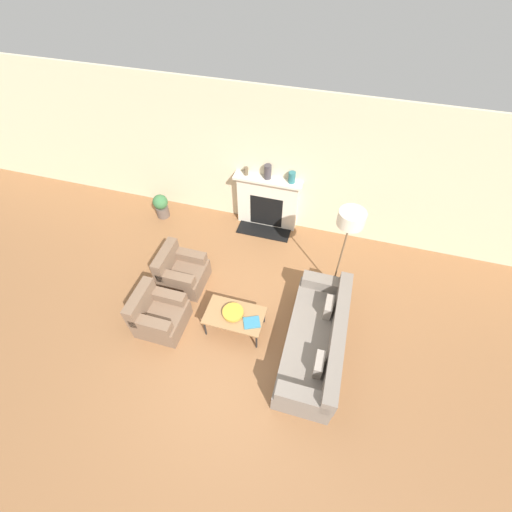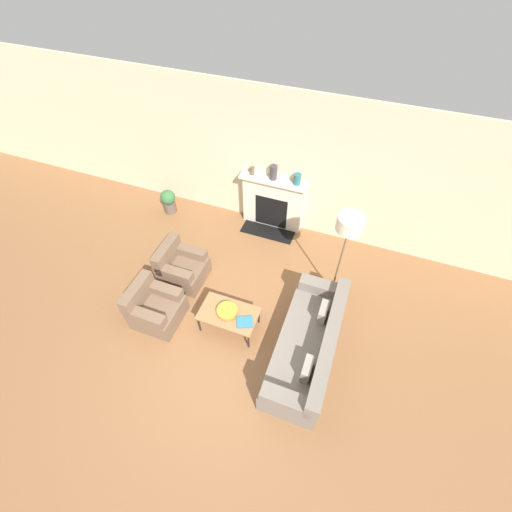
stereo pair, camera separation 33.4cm
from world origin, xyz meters
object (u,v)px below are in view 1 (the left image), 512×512
(armchair_far, at_px, (181,272))
(floor_lamp, at_px, (350,225))
(couch, at_px, (317,341))
(coffee_table, at_px, (235,316))
(mantel_vase_center_left, at_px, (268,172))
(book, at_px, (252,323))
(mantel_vase_left, at_px, (246,171))
(bowl, at_px, (233,312))
(mantel_vase_center_right, at_px, (292,177))
(fireplace, at_px, (267,203))
(armchair_near, at_px, (158,315))
(potted_plant, at_px, (161,205))

(armchair_far, distance_m, floor_lamp, 3.10)
(couch, xyz_separation_m, coffee_table, (-1.37, 0.03, 0.09))
(floor_lamp, height_order, mantel_vase_center_left, floor_lamp)
(book, height_order, mantel_vase_left, mantel_vase_left)
(coffee_table, distance_m, mantel_vase_left, 2.88)
(bowl, xyz_separation_m, book, (0.34, -0.08, -0.03))
(couch, height_order, mantel_vase_center_right, mantel_vase_center_right)
(coffee_table, xyz_separation_m, mantel_vase_center_left, (-0.16, 2.67, 0.96))
(mantel_vase_center_right, bearing_deg, bowl, -97.48)
(fireplace, bearing_deg, mantel_vase_center_right, 1.74)
(book, relative_size, mantel_vase_center_left, 1.10)
(armchair_near, xyz_separation_m, book, (1.56, 0.21, 0.13))
(mantel_vase_center_left, relative_size, mantel_vase_center_right, 1.32)
(couch, relative_size, armchair_near, 2.83)
(bowl, xyz_separation_m, potted_plant, (-2.42, 2.26, -0.16))
(bowl, bearing_deg, book, -12.98)
(couch, bearing_deg, bowl, -91.60)
(couch, bearing_deg, floor_lamp, 175.27)
(coffee_table, height_order, mantel_vase_center_right, mantel_vase_center_right)
(coffee_table, distance_m, bowl, 0.08)
(book, xyz_separation_m, mantel_vase_left, (-0.91, 2.74, 0.84))
(fireplace, xyz_separation_m, mantel_vase_center_left, (-0.02, 0.01, 0.76))
(armchair_far, bearing_deg, floor_lamp, -76.64)
(armchair_far, relative_size, mantel_vase_left, 4.94)
(fireplace, relative_size, armchair_far, 1.77)
(armchair_near, xyz_separation_m, mantel_vase_left, (0.66, 2.95, 0.97))
(potted_plant, bearing_deg, mantel_vase_center_left, 9.92)
(armchair_far, relative_size, mantel_vase_center_right, 3.53)
(bowl, bearing_deg, armchair_near, -166.86)
(armchair_far, bearing_deg, armchair_near, -180.00)
(armchair_far, bearing_deg, fireplace, -29.09)
(armchair_near, bearing_deg, mantel_vase_center_left, -20.37)
(coffee_table, relative_size, mantel_vase_center_right, 4.35)
(coffee_table, bearing_deg, bowl, 158.29)
(mantel_vase_left, bearing_deg, mantel_vase_center_right, 0.00)
(armchair_near, relative_size, coffee_table, 0.81)
(mantel_vase_center_right, bearing_deg, book, -90.18)
(coffee_table, xyz_separation_m, mantel_vase_left, (-0.60, 2.67, 0.89))
(mantel_vase_center_left, xyz_separation_m, mantel_vase_center_right, (0.48, 0.00, -0.04))
(armchair_far, relative_size, coffee_table, 0.81)
(fireplace, xyz_separation_m, armchair_far, (-1.11, -2.00, -0.28))
(couch, distance_m, mantel_vase_left, 3.48)
(armchair_near, relative_size, mantel_vase_center_left, 2.67)
(book, distance_m, mantel_vase_center_left, 2.93)
(coffee_table, bearing_deg, couch, -1.13)
(fireplace, bearing_deg, book, -80.57)
(book, bearing_deg, armchair_far, 130.87)
(mantel_vase_center_left, bearing_deg, floor_lamp, -39.72)
(couch, distance_m, mantel_vase_center_right, 3.07)
(armchair_near, xyz_separation_m, potted_plant, (-1.19, 2.55, -0.00))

